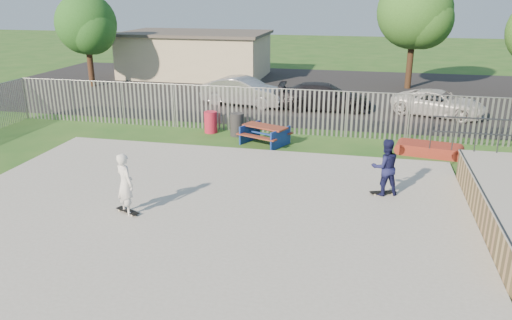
% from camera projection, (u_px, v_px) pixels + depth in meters
% --- Properties ---
extents(ground, '(120.00, 120.00, 0.00)m').
position_uv_depth(ground, '(199.00, 216.00, 14.09)').
color(ground, '#23541C').
rests_on(ground, ground).
extents(concrete_slab, '(15.00, 12.00, 0.15)m').
position_uv_depth(concrete_slab, '(199.00, 214.00, 14.07)').
color(concrete_slab, '#969591').
rests_on(concrete_slab, ground).
extents(fence, '(26.04, 16.02, 2.00)m').
position_uv_depth(fence, '(266.00, 139.00, 17.80)').
color(fence, gray).
rests_on(fence, ground).
extents(picnic_table, '(2.29, 2.11, 0.78)m').
position_uv_depth(picnic_table, '(265.00, 135.00, 20.57)').
color(picnic_table, maroon).
rests_on(picnic_table, ground).
extents(funbox, '(2.26, 1.42, 0.42)m').
position_uv_depth(funbox, '(429.00, 149.00, 19.30)').
color(funbox, maroon).
rests_on(funbox, ground).
extents(trash_bin_red, '(0.57, 0.57, 0.96)m').
position_uv_depth(trash_bin_red, '(211.00, 122.00, 22.21)').
color(trash_bin_red, '#AB1A32').
rests_on(trash_bin_red, ground).
extents(trash_bin_grey, '(0.60, 0.60, 1.00)m').
position_uv_depth(trash_bin_grey, '(237.00, 125.00, 21.72)').
color(trash_bin_grey, '#29282B').
rests_on(trash_bin_grey, ground).
extents(parking_lot, '(40.00, 18.00, 0.02)m').
position_uv_depth(parking_lot, '(295.00, 91.00, 31.64)').
color(parking_lot, black).
rests_on(parking_lot, ground).
extents(car_silver, '(4.87, 2.35, 1.54)m').
position_uv_depth(car_silver, '(244.00, 91.00, 27.31)').
color(car_silver, silver).
rests_on(car_silver, parking_lot).
extents(car_dark, '(4.99, 2.33, 1.41)m').
position_uv_depth(car_dark, '(325.00, 97.00, 26.28)').
color(car_dark, black).
rests_on(car_dark, parking_lot).
extents(car_white, '(5.03, 3.49, 1.27)m').
position_uv_depth(car_white, '(439.00, 103.00, 25.05)').
color(car_white, silver).
rests_on(car_white, parking_lot).
extents(building, '(10.40, 6.40, 3.20)m').
position_uv_depth(building, '(195.00, 54.00, 36.46)').
color(building, beige).
rests_on(building, ground).
extents(tree_left, '(3.84, 3.84, 5.93)m').
position_uv_depth(tree_left, '(86.00, 24.00, 31.81)').
color(tree_left, '#42291A').
rests_on(tree_left, ground).
extents(tree_mid, '(4.60, 4.60, 7.10)m').
position_uv_depth(tree_mid, '(415.00, 12.00, 30.85)').
color(tree_mid, '#3A2617').
rests_on(tree_mid, ground).
extents(skateboard_a, '(0.82, 0.45, 0.08)m').
position_uv_depth(skateboard_a, '(383.00, 193.00, 15.22)').
color(skateboard_a, black).
rests_on(skateboard_a, concrete_slab).
extents(skateboard_b, '(0.81, 0.52, 0.08)m').
position_uv_depth(skateboard_b, '(128.00, 212.00, 13.93)').
color(skateboard_b, black).
rests_on(skateboard_b, concrete_slab).
extents(skater_navy, '(1.02, 0.91, 1.75)m').
position_uv_depth(skater_navy, '(385.00, 167.00, 14.95)').
color(skater_navy, '#151842').
rests_on(skater_navy, concrete_slab).
extents(skater_white, '(0.76, 0.71, 1.75)m').
position_uv_depth(skater_white, '(125.00, 184.00, 13.66)').
color(skater_white, white).
rests_on(skater_white, concrete_slab).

